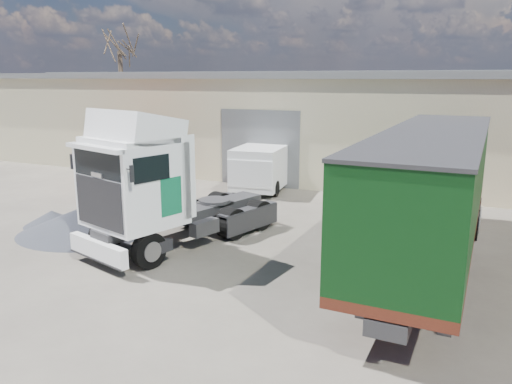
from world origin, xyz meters
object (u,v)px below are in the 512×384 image
at_px(tractor_unit, 157,192).
at_px(orange_skip, 118,167).
at_px(box_trailer, 432,185).
at_px(panel_van, 265,166).
at_px(bare_tree, 119,38).

relative_size(tractor_unit, orange_skip, 1.74).
bearing_deg(orange_skip, tractor_unit, -31.50).
relative_size(box_trailer, panel_van, 2.19).
bearing_deg(orange_skip, box_trailer, -6.14).
bearing_deg(tractor_unit, panel_van, 109.29).
xyz_separation_m(bare_tree, panel_van, (16.45, -10.41, -6.87)).
xyz_separation_m(box_trailer, orange_skip, (-14.40, 4.84, -1.35)).
height_order(box_trailer, orange_skip, box_trailer).
distance_m(box_trailer, panel_van, 10.92).
bearing_deg(panel_van, bare_tree, 141.23).
distance_m(tractor_unit, box_trailer, 7.73).
bearing_deg(panel_van, orange_skip, -164.95).
distance_m(bare_tree, orange_skip, 17.79).
distance_m(tractor_unit, panel_van, 9.22).
relative_size(bare_tree, tractor_unit, 1.44).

